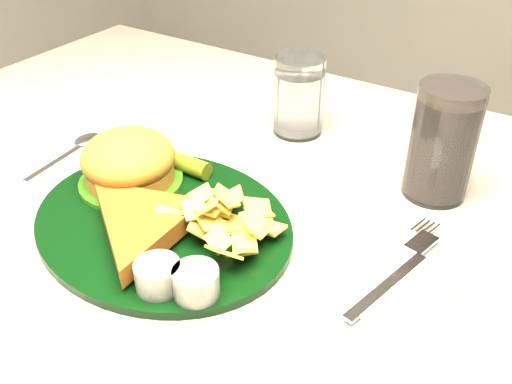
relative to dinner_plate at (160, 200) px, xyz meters
The scene contains 6 objects.
dinner_plate is the anchor object (origin of this frame).
water_glass 0.28m from the dinner_plate, 86.71° to the left, with size 0.07×0.07×0.11m, color white.
cola_glass 0.32m from the dinner_plate, 44.49° to the left, with size 0.07×0.07×0.14m, color black.
fork_napkin 0.25m from the dinner_plate, 10.84° to the left, with size 0.12×0.16×0.01m, color white, non-canonical shape.
spoon 0.21m from the dinner_plate, behind, with size 0.04×0.14×0.01m, color white, non-canonical shape.
ramekin 0.24m from the dinner_plate, 128.79° to the left, with size 0.05×0.05×0.03m, color silver.
Camera 1 is at (0.30, -0.46, 1.14)m, focal length 40.00 mm.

